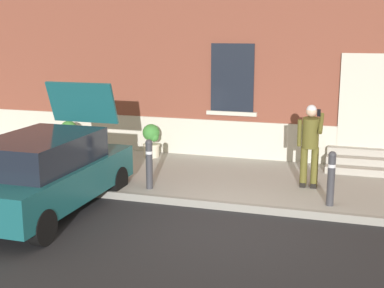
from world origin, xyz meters
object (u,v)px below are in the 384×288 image
object	(u,v)px
bollard_near_person	(331,176)
person_on_phone	(310,141)
hatchback_car_teal	(45,172)
bollard_far_left	(149,162)
planter_cream	(151,140)
planter_olive	(69,136)

from	to	relation	value
bollard_near_person	person_on_phone	world-z (taller)	person_on_phone
hatchback_car_teal	bollard_far_left	size ratio (longest dim) A/B	3.90
bollard_near_person	person_on_phone	xyz separation A→B (m)	(-0.50, 1.05, 0.44)
hatchback_car_teal	planter_cream	distance (m)	4.23
planter_olive	planter_cream	distance (m)	2.30
bollard_far_left	planter_cream	bearing A→B (deg)	110.63
bollard_near_person	bollard_far_left	xyz separation A→B (m)	(-3.64, 0.00, 0.00)
bollard_near_person	planter_cream	distance (m)	5.33
planter_cream	planter_olive	bearing A→B (deg)	-175.89
hatchback_car_teal	person_on_phone	xyz separation A→B (m)	(4.60, 2.61, 0.35)
hatchback_car_teal	planter_olive	size ratio (longest dim) A/B	4.74
person_on_phone	planter_olive	bearing A→B (deg)	164.00
hatchback_car_teal	planter_olive	xyz separation A→B (m)	(-1.84, 4.03, -0.19)
person_on_phone	bollard_near_person	bearing A→B (deg)	-68.15
bollard_near_person	planter_olive	bearing A→B (deg)	160.38
bollard_near_person	planter_olive	xyz separation A→B (m)	(-6.93, 2.47, -0.11)
hatchback_car_teal	bollard_near_person	world-z (taller)	hatchback_car_teal
hatchback_car_teal	person_on_phone	size ratio (longest dim) A/B	2.33
planter_olive	planter_cream	xyz separation A→B (m)	(2.30, 0.16, 0.00)
hatchback_car_teal	person_on_phone	world-z (taller)	hatchback_car_teal
bollard_far_left	planter_olive	bearing A→B (deg)	143.08
hatchback_car_teal	bollard_far_left	distance (m)	2.13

